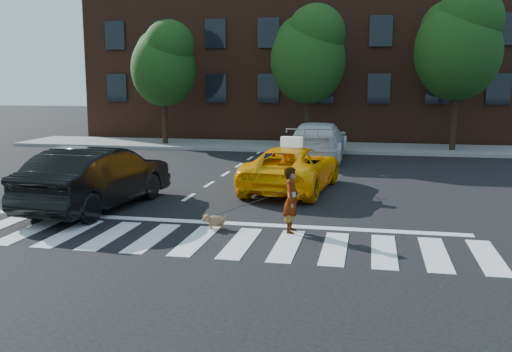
{
  "coord_description": "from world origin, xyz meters",
  "views": [
    {
      "loc": [
        3.66,
        -11.48,
        3.44
      ],
      "look_at": [
        0.9,
        2.15,
        1.1
      ],
      "focal_mm": 40.0,
      "sensor_mm": 36.0,
      "label": 1
    }
  ],
  "objects_px": {
    "tree_mid": "(309,51)",
    "tree_right": "(459,41)",
    "tree_left": "(164,61)",
    "white_suv": "(318,141)",
    "taxi": "(292,168)",
    "woman": "(291,200)",
    "black_sedan": "(97,178)",
    "dog": "(214,220)"
  },
  "relations": [
    {
      "from": "tree_left",
      "to": "taxi",
      "type": "xyz_separation_m",
      "value": [
        8.23,
        -10.85,
        -3.74
      ]
    },
    {
      "from": "black_sedan",
      "to": "white_suv",
      "type": "bearing_deg",
      "value": -107.84
    },
    {
      "from": "tree_left",
      "to": "tree_right",
      "type": "relative_size",
      "value": 0.84
    },
    {
      "from": "dog",
      "to": "black_sedan",
      "type": "bearing_deg",
      "value": 133.9
    },
    {
      "from": "tree_right",
      "to": "white_suv",
      "type": "distance_m",
      "value": 8.37
    },
    {
      "from": "tree_left",
      "to": "dog",
      "type": "distance_m",
      "value": 17.96
    },
    {
      "from": "tree_mid",
      "to": "dog",
      "type": "height_order",
      "value": "tree_mid"
    },
    {
      "from": "tree_left",
      "to": "tree_mid",
      "type": "distance_m",
      "value": 7.51
    },
    {
      "from": "tree_left",
      "to": "taxi",
      "type": "distance_m",
      "value": 14.13
    },
    {
      "from": "tree_left",
      "to": "black_sedan",
      "type": "bearing_deg",
      "value": -76.69
    },
    {
      "from": "white_suv",
      "to": "woman",
      "type": "height_order",
      "value": "white_suv"
    },
    {
      "from": "taxi",
      "to": "woman",
      "type": "distance_m",
      "value": 5.09
    },
    {
      "from": "white_suv",
      "to": "dog",
      "type": "relative_size",
      "value": 9.72
    },
    {
      "from": "woman",
      "to": "tree_right",
      "type": "bearing_deg",
      "value": -18.63
    },
    {
      "from": "tree_mid",
      "to": "black_sedan",
      "type": "bearing_deg",
      "value": -105.71
    },
    {
      "from": "dog",
      "to": "tree_right",
      "type": "bearing_deg",
      "value": 40.71
    },
    {
      "from": "tree_right",
      "to": "taxi",
      "type": "height_order",
      "value": "tree_right"
    },
    {
      "from": "taxi",
      "to": "woman",
      "type": "bearing_deg",
      "value": 104.16
    },
    {
      "from": "tree_mid",
      "to": "taxi",
      "type": "distance_m",
      "value": 11.64
    },
    {
      "from": "tree_left",
      "to": "tree_mid",
      "type": "height_order",
      "value": "tree_mid"
    },
    {
      "from": "taxi",
      "to": "tree_mid",
      "type": "bearing_deg",
      "value": -79.61
    },
    {
      "from": "tree_left",
      "to": "tree_right",
      "type": "xyz_separation_m",
      "value": [
        14.5,
        -0.0,
        0.82
      ]
    },
    {
      "from": "woman",
      "to": "dog",
      "type": "relative_size",
      "value": 2.58
    },
    {
      "from": "tree_mid",
      "to": "woman",
      "type": "bearing_deg",
      "value": -84.95
    },
    {
      "from": "tree_left",
      "to": "white_suv",
      "type": "distance_m",
      "value": 9.79
    },
    {
      "from": "taxi",
      "to": "white_suv",
      "type": "height_order",
      "value": "white_suv"
    },
    {
      "from": "white_suv",
      "to": "woman",
      "type": "bearing_deg",
      "value": 93.41
    },
    {
      "from": "tree_right",
      "to": "dog",
      "type": "xyz_separation_m",
      "value": [
        -7.41,
        -15.94,
        -5.06
      ]
    },
    {
      "from": "taxi",
      "to": "dog",
      "type": "relative_size",
      "value": 8.59
    },
    {
      "from": "taxi",
      "to": "dog",
      "type": "height_order",
      "value": "taxi"
    },
    {
      "from": "tree_mid",
      "to": "tree_right",
      "type": "xyz_separation_m",
      "value": [
        7.0,
        -0.0,
        0.41
      ]
    },
    {
      "from": "taxi",
      "to": "white_suv",
      "type": "bearing_deg",
      "value": -84.53
    },
    {
      "from": "taxi",
      "to": "woman",
      "type": "relative_size",
      "value": 3.33
    },
    {
      "from": "tree_mid",
      "to": "white_suv",
      "type": "height_order",
      "value": "tree_mid"
    },
    {
      "from": "tree_left",
      "to": "black_sedan",
      "type": "distance_m",
      "value": 15.31
    },
    {
      "from": "tree_mid",
      "to": "woman",
      "type": "height_order",
      "value": "tree_mid"
    },
    {
      "from": "taxi",
      "to": "woman",
      "type": "height_order",
      "value": "woman"
    },
    {
      "from": "black_sedan",
      "to": "tree_mid",
      "type": "bearing_deg",
      "value": -99.19
    },
    {
      "from": "taxi",
      "to": "tree_right",
      "type": "bearing_deg",
      "value": -113.47
    },
    {
      "from": "taxi",
      "to": "woman",
      "type": "xyz_separation_m",
      "value": [
        0.67,
        -5.04,
        0.06
      ]
    },
    {
      "from": "tree_mid",
      "to": "tree_right",
      "type": "distance_m",
      "value": 7.01
    },
    {
      "from": "white_suv",
      "to": "dog",
      "type": "height_order",
      "value": "white_suv"
    }
  ]
}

